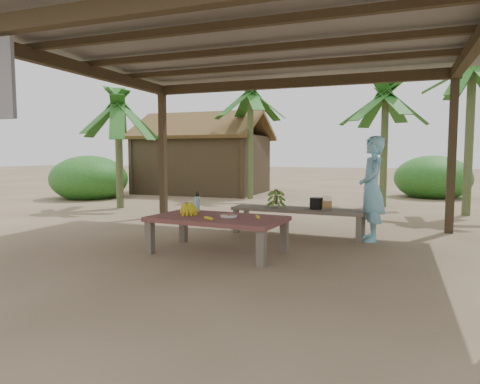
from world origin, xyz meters
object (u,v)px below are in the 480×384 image
(ripe_banana_bunch, at_px, (186,208))
(plate, at_px, (229,216))
(cooking_pot, at_px, (316,204))
(woman, at_px, (372,189))
(water_flask, at_px, (197,203))
(bench, at_px, (298,212))
(work_table, at_px, (217,221))

(ripe_banana_bunch, distance_m, plate, 0.65)
(plate, xyz_separation_m, cooking_pot, (0.89, 1.66, 0.02))
(cooking_pot, bearing_deg, plate, -118.20)
(ripe_banana_bunch, height_order, woman, woman)
(cooking_pot, bearing_deg, water_flask, -140.57)
(ripe_banana_bunch, bearing_deg, cooking_pot, 47.22)
(bench, distance_m, woman, 1.26)
(ripe_banana_bunch, bearing_deg, work_table, -2.17)
(ripe_banana_bunch, height_order, water_flask, water_flask)
(work_table, xyz_separation_m, woman, (1.93, 1.58, 0.38))
(bench, height_order, water_flask, water_flask)
(woman, bearing_deg, work_table, -63.61)
(bench, xyz_separation_m, water_flask, (-1.24, -1.28, 0.23))
(plate, bearing_deg, cooking_pot, 61.80)
(cooking_pot, relative_size, woman, 0.13)
(water_flask, relative_size, woman, 0.18)
(plate, relative_size, woman, 0.14)
(work_table, height_order, bench, work_table)
(work_table, relative_size, plate, 8.05)
(ripe_banana_bunch, distance_m, woman, 2.88)
(bench, height_order, ripe_banana_bunch, ripe_banana_bunch)
(woman, bearing_deg, plate, -61.38)
(ripe_banana_bunch, bearing_deg, plate, -0.38)
(work_table, relative_size, ripe_banana_bunch, 6.09)
(bench, relative_size, ripe_banana_bunch, 7.23)
(plate, xyz_separation_m, woman, (1.77, 1.57, 0.30))
(ripe_banana_bunch, relative_size, plate, 1.32)
(plate, relative_size, water_flask, 0.79)
(plate, relative_size, cooking_pot, 1.10)
(plate, height_order, water_flask, water_flask)
(plate, xyz_separation_m, water_flask, (-0.66, 0.39, 0.11))
(bench, distance_m, cooking_pot, 0.34)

